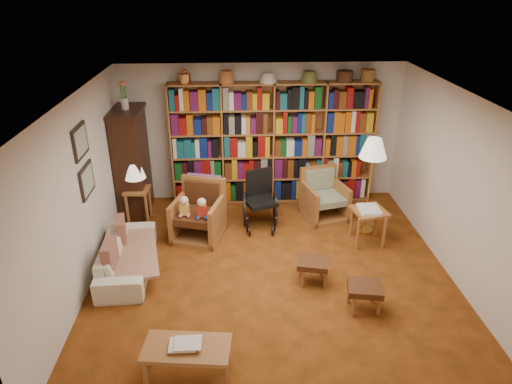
{
  "coord_description": "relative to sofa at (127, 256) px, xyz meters",
  "views": [
    {
      "loc": [
        -0.5,
        -5.39,
        3.83
      ],
      "look_at": [
        -0.19,
        0.6,
        0.98
      ],
      "focal_mm": 32.0,
      "sensor_mm": 36.0,
      "label": 1
    }
  ],
  "objects": [
    {
      "name": "armchair_sage",
      "position": [
        3.09,
        1.53,
        0.08
      ],
      "size": [
        0.85,
        0.86,
        0.84
      ],
      "color": "#A36132",
      "rests_on": "floor"
    },
    {
      "name": "ceiling",
      "position": [
        2.05,
        -0.15,
        2.26
      ],
      "size": [
        5.0,
        5.0,
        0.0
      ],
      "primitive_type": "plane",
      "rotation": [
        3.14,
        0.0,
        0.0
      ],
      "color": "silver",
      "rests_on": "wall_back"
    },
    {
      "name": "floor",
      "position": [
        2.05,
        -0.15,
        -0.24
      ],
      "size": [
        5.0,
        5.0,
        0.0
      ],
      "primitive_type": "plane",
      "color": "#8D4015",
      "rests_on": "ground"
    },
    {
      "name": "sofa_throw",
      "position": [
        0.05,
        -0.0,
        0.06
      ],
      "size": [
        0.99,
        1.48,
        0.04
      ],
      "primitive_type": "cube",
      "rotation": [
        0.0,
        0.0,
        0.21
      ],
      "color": "#CBB694",
      "rests_on": "sofa"
    },
    {
      "name": "cushion_right",
      "position": [
        -0.13,
        -0.35,
        0.21
      ],
      "size": [
        0.13,
        0.41,
        0.41
      ],
      "primitive_type": "cube",
      "rotation": [
        0.0,
        0.0,
        -0.0
      ],
      "color": "maroon",
      "rests_on": "sofa"
    },
    {
      "name": "armchair_leather",
      "position": [
        0.95,
        0.97,
        0.14
      ],
      "size": [
        0.94,
        0.95,
        0.93
      ],
      "color": "#A36132",
      "rests_on": "floor"
    },
    {
      "name": "side_table_lamp",
      "position": [
        -0.1,
        1.49,
        0.19
      ],
      "size": [
        0.43,
        0.43,
        0.59
      ],
      "color": "#A36132",
      "rests_on": "floor"
    },
    {
      "name": "wall_front",
      "position": [
        2.05,
        -2.65,
        1.01
      ],
      "size": [
        5.0,
        0.0,
        5.0
      ],
      "primitive_type": "plane",
      "rotation": [
        -1.57,
        0.0,
        0.0
      ],
      "color": "silver",
      "rests_on": "floor"
    },
    {
      "name": "table_lamp",
      "position": [
        -0.1,
        1.49,
        0.67
      ],
      "size": [
        0.35,
        0.35,
        0.48
      ],
      "color": "gold",
      "rests_on": "side_table_lamp"
    },
    {
      "name": "wall_right",
      "position": [
        4.55,
        -0.15,
        1.01
      ],
      "size": [
        0.0,
        5.0,
        5.0
      ],
      "primitive_type": "plane",
      "rotation": [
        1.57,
        0.0,
        -1.57
      ],
      "color": "silver",
      "rests_on": "floor"
    },
    {
      "name": "wall_left",
      "position": [
        -0.45,
        -0.15,
        1.01
      ],
      "size": [
        0.0,
        5.0,
        5.0
      ],
      "primitive_type": "plane",
      "rotation": [
        1.57,
        0.0,
        1.57
      ],
      "color": "silver",
      "rests_on": "floor"
    },
    {
      "name": "footstool_a",
      "position": [
        2.59,
        -0.42,
        0.05
      ],
      "size": [
        0.48,
        0.43,
        0.35
      ],
      "color": "#472513",
      "rests_on": "floor"
    },
    {
      "name": "floor_lamp",
      "position": [
        3.68,
        0.92,
        1.15
      ],
      "size": [
        0.43,
        0.43,
        1.61
      ],
      "color": "gold",
      "rests_on": "floor"
    },
    {
      "name": "curio_cabinet",
      "position": [
        -0.2,
        1.85,
        0.72
      ],
      "size": [
        0.5,
        0.95,
        2.4
      ],
      "color": "#341A0E",
      "rests_on": "floor"
    },
    {
      "name": "footstool_b",
      "position": [
        3.14,
        -1.02,
        0.06
      ],
      "size": [
        0.48,
        0.42,
        0.36
      ],
      "color": "#472513",
      "rests_on": "floor"
    },
    {
      "name": "sofa",
      "position": [
        0.0,
        0.0,
        0.0
      ],
      "size": [
        1.64,
        0.69,
        0.47
      ],
      "primitive_type": "imported",
      "rotation": [
        0.0,
        0.0,
        1.61
      ],
      "color": "beige",
      "rests_on": "floor"
    },
    {
      "name": "framed_pictures",
      "position": [
        -0.43,
        0.15,
        1.39
      ],
      "size": [
        0.03,
        0.52,
        0.97
      ],
      "color": "black",
      "rests_on": "wall_left"
    },
    {
      "name": "wheelchair",
      "position": [
        1.96,
        1.24,
        0.2
      ],
      "size": [
        0.6,
        0.76,
        0.95
      ],
      "color": "black",
      "rests_on": "floor"
    },
    {
      "name": "wall_back",
      "position": [
        2.05,
        2.35,
        1.01
      ],
      "size": [
        5.0,
        0.0,
        5.0
      ],
      "primitive_type": "plane",
      "rotation": [
        1.57,
        0.0,
        0.0
      ],
      "color": "silver",
      "rests_on": "floor"
    },
    {
      "name": "bookshelf",
      "position": [
        2.25,
        2.18,
        0.93
      ],
      "size": [
        3.6,
        0.3,
        2.42
      ],
      "color": "#A36132",
      "rests_on": "floor"
    },
    {
      "name": "side_table_papers",
      "position": [
        3.61,
        0.57,
        0.24
      ],
      "size": [
        0.57,
        0.57,
        0.6
      ],
      "color": "#A36132",
      "rests_on": "floor"
    },
    {
      "name": "cushion_left",
      "position": [
        -0.13,
        0.35,
        0.21
      ],
      "size": [
        0.19,
        0.4,
        0.38
      ],
      "primitive_type": "cube",
      "rotation": [
        0.0,
        0.0,
        0.2
      ],
      "color": "maroon",
      "rests_on": "sofa"
    },
    {
      "name": "coffee_table",
      "position": [
        1.02,
        -1.95,
        0.09
      ],
      "size": [
        0.95,
        0.55,
        0.43
      ],
      "color": "#A36132",
      "rests_on": "floor"
    }
  ]
}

